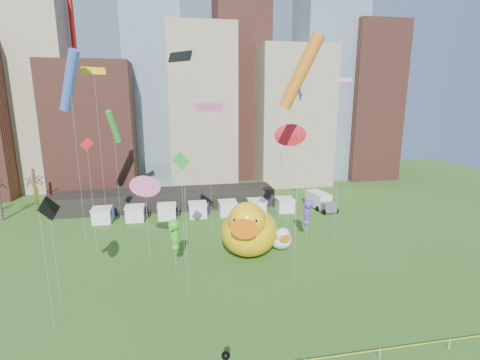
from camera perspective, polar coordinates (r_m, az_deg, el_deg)
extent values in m
cube|color=gray|center=(87.50, -29.68, 12.43)|extent=(14.00, 12.00, 42.00)
cube|color=brown|center=(78.89, -22.07, 7.44)|extent=(16.00, 14.00, 26.00)
cube|color=#8C9EB2|center=(85.59, -13.58, 18.13)|extent=(12.00, 12.00, 55.00)
cube|color=gray|center=(81.47, -6.13, 11.28)|extent=(14.00, 14.00, 34.00)
cube|color=brown|center=(89.95, 0.11, 22.38)|extent=(12.00, 12.00, 68.00)
cube|color=gray|center=(83.68, 8.01, 9.90)|extent=(16.00, 14.00, 30.00)
cube|color=#8C9EB2|center=(91.05, 13.56, 15.59)|extent=(14.00, 12.00, 48.00)
cube|color=brown|center=(93.69, 19.57, 11.45)|extent=(12.00, 12.00, 36.00)
cylinder|color=red|center=(89.25, -25.27, 23.92)|extent=(1.00, 1.00, 76.00)
cylinder|color=red|center=(93.13, 11.04, 24.34)|extent=(1.00, 1.00, 76.00)
cube|color=black|center=(65.62, -11.46, -2.97)|extent=(38.00, 6.00, 3.20)
cube|color=white|center=(61.04, -20.93, -5.30)|extent=(2.80, 2.80, 2.20)
cube|color=red|center=(60.59, -19.29, -4.80)|extent=(0.08, 1.40, 1.60)
cube|color=white|center=(60.33, -16.24, -5.16)|extent=(2.80, 2.80, 2.20)
cube|color=red|center=(60.02, -14.55, -4.64)|extent=(0.08, 1.40, 1.60)
cube|color=white|center=(60.02, -11.47, -4.98)|extent=(2.80, 2.80, 2.20)
cube|color=red|center=(59.86, -9.77, -4.45)|extent=(0.08, 1.40, 1.60)
cube|color=white|center=(60.13, -6.69, -4.77)|extent=(2.80, 2.80, 2.20)
cube|color=red|center=(60.12, -4.99, -4.23)|extent=(0.08, 1.40, 1.60)
cube|color=white|center=(60.65, -1.96, -4.53)|extent=(2.80, 2.80, 2.20)
cube|color=red|center=(60.79, -0.28, -3.99)|extent=(0.08, 1.40, 1.60)
cube|color=white|center=(61.58, 2.65, -4.26)|extent=(2.80, 2.80, 2.20)
cube|color=red|center=(61.86, 4.28, -3.72)|extent=(0.08, 1.40, 1.60)
cube|color=white|center=(62.89, 7.10, -3.98)|extent=(2.80, 2.80, 2.20)
cube|color=red|center=(63.31, 8.67, -3.44)|extent=(0.08, 1.40, 1.60)
cylinder|color=#382B21|center=(70.90, -29.59, -1.45)|extent=(0.44, 0.44, 7.50)
cylinder|color=white|center=(32.03, 21.24, -24.24)|extent=(0.06, 0.06, 0.90)
cylinder|color=white|center=(35.21, 30.18, -21.48)|extent=(0.06, 0.06, 0.90)
ellipsoid|color=yellow|center=(45.68, 1.50, -8.11)|extent=(9.38, 10.14, 5.84)
ellipsoid|color=yellow|center=(48.74, 1.94, -6.92)|extent=(2.32, 2.05, 2.37)
sphere|color=yellow|center=(42.44, 1.10, -6.42)|extent=(5.58, 5.58, 4.39)
cone|color=orange|center=(40.75, 0.78, -7.48)|extent=(2.92, 2.65, 2.41)
sphere|color=white|center=(41.27, -0.77, -6.13)|extent=(0.79, 0.79, 0.79)
sphere|color=white|center=(40.99, 2.58, -6.28)|extent=(0.79, 0.79, 0.79)
sphere|color=black|center=(40.92, -0.85, -6.30)|extent=(0.39, 0.39, 0.39)
sphere|color=black|center=(40.64, 2.53, -6.45)|extent=(0.39, 0.39, 0.39)
ellipsoid|color=white|center=(48.03, 6.36, -9.27)|extent=(3.02, 3.53, 2.48)
ellipsoid|color=white|center=(49.26, 5.88, -8.75)|extent=(0.82, 0.64, 1.00)
sphere|color=white|center=(46.68, 6.80, -8.63)|extent=(1.87, 1.87, 1.86)
cone|color=orange|center=(46.00, 7.10, -9.06)|extent=(1.03, 0.84, 1.02)
sphere|color=white|center=(45.99, 6.39, -8.63)|extent=(0.34, 0.34, 0.34)
sphere|color=white|center=(46.29, 7.62, -8.52)|extent=(0.34, 0.34, 0.34)
sphere|color=black|center=(45.85, 6.45, -8.70)|extent=(0.17, 0.17, 0.17)
sphere|color=black|center=(46.15, 7.68, -8.59)|extent=(0.17, 0.17, 0.17)
cylinder|color=silver|center=(43.03, -10.18, -11.07)|extent=(0.03, 0.03, 3.94)
ellipsoid|color=green|center=(42.27, -10.29, -8.64)|extent=(1.19, 1.08, 2.50)
sphere|color=green|center=(41.66, -10.36, -7.00)|extent=(1.62, 1.62, 1.27)
cone|color=green|center=(41.15, -10.35, -7.35)|extent=(0.68, 0.90, 0.45)
sphere|color=green|center=(42.86, -10.21, -10.39)|extent=(0.89, 0.89, 0.89)
cylinder|color=silver|center=(51.41, 10.46, -7.13)|extent=(0.03, 0.03, 3.72)
ellipsoid|color=#533DB7|center=(50.81, 10.54, -5.16)|extent=(1.19, 1.09, 2.45)
sphere|color=#533DB7|center=(50.29, 10.67, -3.79)|extent=(1.63, 1.63, 1.25)
cone|color=#533DB7|center=(49.81, 10.90, -4.05)|extent=(0.70, 0.89, 0.44)
sphere|color=#533DB7|center=(51.30, 10.46, -6.64)|extent=(0.88, 0.88, 0.88)
sphere|color=black|center=(23.34, -2.26, -25.99)|extent=(0.53, 0.53, 0.53)
cone|color=black|center=(23.17, -2.27, -25.44)|extent=(0.19, 0.19, 0.24)
cube|color=white|center=(65.86, 12.28, -2.98)|extent=(3.22, 5.37, 2.52)
cube|color=#595960|center=(63.44, 13.82, -4.16)|extent=(2.59, 2.17, 1.61)
cylinder|color=black|center=(64.06, 12.15, -4.46)|extent=(0.40, 0.94, 0.91)
cylinder|color=black|center=(65.41, 14.02, -4.20)|extent=(0.40, 0.94, 0.91)
cylinder|color=black|center=(66.83, 10.58, -3.66)|extent=(0.40, 0.94, 0.91)
cylinder|color=black|center=(68.13, 12.40, -3.42)|extent=(0.40, 0.94, 0.91)
cylinder|color=silver|center=(49.42, 7.75, -1.34)|extent=(0.02, 0.02, 14.45)
cone|color=red|center=(48.16, 8.01, 7.02)|extent=(2.94, 0.50, 2.93)
cylinder|color=silver|center=(44.01, -14.38, -6.89)|extent=(0.02, 0.02, 9.41)
cone|color=pink|center=(42.67, -14.73, -0.93)|extent=(2.48, 1.13, 2.52)
cylinder|color=silver|center=(32.96, -8.74, -1.30)|extent=(0.02, 0.02, 22.65)
cube|color=black|center=(32.12, -9.47, 18.68)|extent=(2.01, 2.37, 0.84)
cylinder|color=silver|center=(41.75, -8.98, -5.49)|extent=(0.02, 0.02, 12.50)
cube|color=green|center=(40.22, -9.29, 2.99)|extent=(1.99, 0.72, 2.10)
cylinder|color=silver|center=(34.38, -28.36, -11.40)|extent=(0.02, 0.02, 12.17)
cone|color=yellow|center=(32.51, -29.51, -1.53)|extent=(1.31, 2.83, 2.88)
cylinder|color=silver|center=(51.50, -24.20, 2.11)|extent=(0.02, 0.02, 21.31)
cylinder|color=blue|center=(50.78, -25.34, 13.98)|extent=(4.09, 4.05, 7.60)
cylinder|color=silver|center=(37.27, 9.01, -0.41)|extent=(0.02, 0.02, 21.67)
cylinder|color=orange|center=(36.34, 9.64, 16.44)|extent=(4.35, 2.31, 7.12)
cylinder|color=silver|center=(47.73, 15.30, 2.04)|extent=(0.02, 0.02, 21.34)
cube|color=purple|center=(46.97, 16.10, 14.92)|extent=(1.83, 0.87, 0.58)
cylinder|color=silver|center=(47.69, -22.30, -3.05)|extent=(0.02, 0.02, 13.97)
cube|color=red|center=(46.37, -23.05, 5.28)|extent=(1.52, 0.44, 1.57)
cylinder|color=silver|center=(50.95, -4.68, 1.23)|extent=(0.02, 0.02, 18.02)
cube|color=pink|center=(49.89, -4.88, 11.41)|extent=(3.75, 1.30, 1.13)
cylinder|color=silver|center=(38.08, -27.16, -10.98)|extent=(0.02, 0.02, 9.66)
cube|color=black|center=(36.50, -27.94, -4.00)|extent=(1.31, 2.12, 2.47)
cylinder|color=silver|center=(55.57, -18.77, 0.11)|extent=(0.02, 0.02, 15.26)
cylinder|color=green|center=(54.46, -19.36, 7.95)|extent=(1.91, 2.87, 4.75)
cylinder|color=silver|center=(53.44, -21.09, 3.50)|extent=(0.02, 0.02, 22.70)
cube|color=yellow|center=(52.94, -22.12, 15.70)|extent=(2.90, 1.94, 0.95)
cylinder|color=silver|center=(58.91, 9.12, 3.59)|extent=(0.02, 0.02, 19.79)
cube|color=blue|center=(58.14, 9.48, 13.25)|extent=(0.23, 2.48, 2.49)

